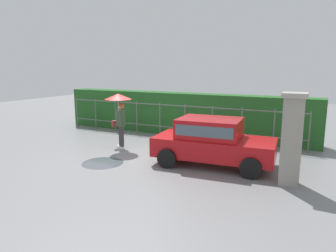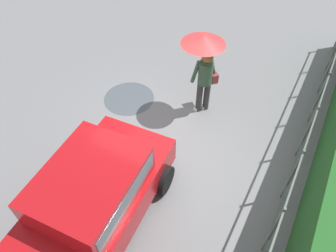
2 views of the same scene
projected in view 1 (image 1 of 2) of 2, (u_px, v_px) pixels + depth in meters
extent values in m
plane|color=slate|center=(146.00, 154.00, 11.02)|extent=(40.00, 40.00, 0.00)
cube|color=#B71116|center=(214.00, 147.00, 9.69)|extent=(3.83, 1.95, 0.60)
cube|color=#B71116|center=(210.00, 128.00, 9.63)|extent=(2.01, 1.60, 0.60)
cube|color=#4C5B66|center=(210.00, 127.00, 9.63)|extent=(1.87, 1.60, 0.33)
cylinder|color=black|center=(258.00, 153.00, 10.04)|extent=(0.61, 0.23, 0.60)
cylinder|color=black|center=(251.00, 168.00, 8.51)|extent=(0.61, 0.23, 0.60)
cylinder|color=black|center=(185.00, 146.00, 10.97)|extent=(0.61, 0.23, 0.60)
cylinder|color=black|center=(167.00, 158.00, 9.44)|extent=(0.61, 0.23, 0.60)
cube|color=red|center=(166.00, 134.00, 10.85)|extent=(0.08, 0.20, 0.16)
cube|color=red|center=(153.00, 141.00, 9.85)|extent=(0.08, 0.20, 0.16)
cylinder|color=#333333|center=(122.00, 137.00, 11.69)|extent=(0.15, 0.15, 0.86)
cylinder|color=#333333|center=(121.00, 136.00, 11.87)|extent=(0.15, 0.15, 0.86)
cube|color=white|center=(121.00, 147.00, 11.74)|extent=(0.26, 0.10, 0.08)
cube|color=white|center=(120.00, 146.00, 11.92)|extent=(0.26, 0.10, 0.08)
cylinder|color=#2D4C33|center=(121.00, 118.00, 11.64)|extent=(0.34, 0.34, 0.58)
sphere|color=#DBAD89|center=(121.00, 107.00, 11.56)|extent=(0.22, 0.22, 0.22)
sphere|color=olive|center=(121.00, 106.00, 11.57)|extent=(0.25, 0.25, 0.25)
cylinder|color=#2D4C33|center=(120.00, 118.00, 11.41)|extent=(0.23, 0.22, 0.56)
cylinder|color=#2D4C33|center=(117.00, 117.00, 11.81)|extent=(0.23, 0.22, 0.56)
cylinder|color=#B2B2B7|center=(118.00, 110.00, 11.47)|extent=(0.02, 0.02, 0.77)
cone|color=red|center=(118.00, 96.00, 11.38)|extent=(0.99, 0.99, 0.21)
cube|color=maroon|center=(116.00, 124.00, 11.88)|extent=(0.35, 0.36, 0.24)
cube|color=gray|center=(292.00, 142.00, 7.93)|extent=(0.48, 0.48, 2.30)
cube|color=#9E998E|center=(295.00, 95.00, 7.71)|extent=(0.60, 0.60, 0.12)
cylinder|color=#59605B|center=(77.00, 112.00, 15.93)|extent=(0.05, 0.05, 1.50)
cylinder|color=#59605B|center=(96.00, 114.00, 15.38)|extent=(0.05, 0.05, 1.50)
cylinder|color=#59605B|center=(115.00, 116.00, 14.84)|extent=(0.05, 0.05, 1.50)
cylinder|color=#59605B|center=(137.00, 118.00, 14.29)|extent=(0.05, 0.05, 1.50)
cylinder|color=#59605B|center=(160.00, 120.00, 13.75)|extent=(0.05, 0.05, 1.50)
cylinder|color=#59605B|center=(185.00, 122.00, 13.20)|extent=(0.05, 0.05, 1.50)
cylinder|color=#59605B|center=(212.00, 124.00, 12.66)|extent=(0.05, 0.05, 1.50)
cylinder|color=#59605B|center=(242.00, 127.00, 12.12)|extent=(0.05, 0.05, 1.50)
cylinder|color=#59605B|center=(274.00, 129.00, 11.57)|extent=(0.05, 0.05, 1.50)
cylinder|color=#59605B|center=(309.00, 132.00, 11.03)|extent=(0.05, 0.05, 1.50)
cube|color=#59605B|center=(172.00, 105.00, 13.35)|extent=(10.96, 0.03, 0.04)
cube|color=#59605B|center=(172.00, 127.00, 13.53)|extent=(10.96, 0.03, 0.04)
cube|color=#235B23|center=(180.00, 114.00, 14.15)|extent=(11.96, 0.90, 1.90)
cylinder|color=#4C545B|center=(103.00, 163.00, 9.97)|extent=(1.33, 1.33, 0.00)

